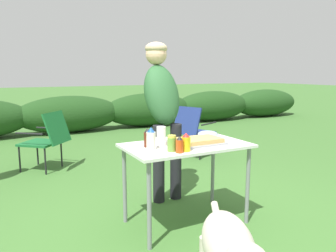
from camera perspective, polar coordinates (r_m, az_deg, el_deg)
The scene contains 15 objects.
ground_plane at distance 3.16m, azimuth 3.08°, elevation -16.38°, with size 60.00×60.00×0.00m, color #3D6B2D.
shrub_hedge at distance 7.84m, azimuth -16.77°, elevation 1.99°, with size 14.40×0.90×0.84m.
folding_table at distance 2.94m, azimuth 3.20°, elevation -4.65°, with size 1.10×0.64×0.74m.
food_tray at distance 2.93m, azimuth 5.57°, elevation -2.64°, with size 0.41×0.29×0.06m.
plate_stack at distance 2.98m, azimuth -0.97°, elevation -2.58°, with size 0.21×0.21×0.03m, color white.
mixing_bowl at distance 3.24m, azimuth 6.93°, elevation -1.40°, with size 0.20×0.20×0.06m, color #99B2CC.
paper_cup_stack at distance 2.83m, azimuth -1.20°, elevation -1.82°, with size 0.08×0.08×0.17m, color white.
relish_jar at distance 2.64m, azimuth 0.66°, elevation -3.06°, with size 0.07×0.07×0.13m.
hot_sauce_bottle at distance 2.60m, azimuth 2.03°, elevation -3.30°, with size 0.06×0.06×0.14m.
bbq_sauce_bottle at distance 2.80m, azimuth -3.61°, elevation -2.10°, with size 0.06×0.06×0.16m.
mustard_bottle at distance 2.65m, azimuth 3.14°, elevation -2.90°, with size 0.07×0.07×0.15m.
mayo_bottle at distance 2.70m, azimuth -2.96°, elevation -2.27°, with size 0.08×0.08×0.19m.
standing_person_in_red_jacket at distance 3.51m, azimuth -1.06°, elevation 4.23°, with size 0.39×0.51×1.69m.
camp_chair_green_behind_table at distance 4.89m, azimuth -20.35°, elevation -1.90°, with size 0.75×0.74×0.83m.
camp_chair_near_hedge at distance 5.32m, azimuth 4.41°, elevation -0.46°, with size 0.72×0.65×0.83m.
Camera 1 is at (-1.47, -2.44, 1.37)m, focal length 35.00 mm.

